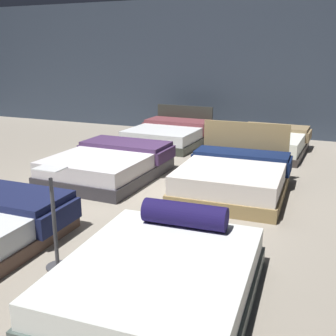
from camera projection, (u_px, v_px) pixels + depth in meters
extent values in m
cube|color=gray|center=(163.00, 189.00, 6.64)|extent=(18.00, 18.00, 0.02)
cube|color=#333D4C|center=(238.00, 67.00, 10.52)|extent=(18.00, 0.06, 3.50)
cube|color=#191F43|center=(5.00, 195.00, 4.99)|extent=(1.56, 0.79, 0.08)
cube|color=#191F43|center=(60.00, 217.00, 4.75)|extent=(0.10, 0.77, 0.25)
cube|color=#4A5751|center=(159.00, 291.00, 3.64)|extent=(1.73, 2.09, 0.17)
cube|color=white|center=(159.00, 271.00, 3.58)|extent=(1.67, 2.02, 0.23)
cylinder|color=#191246|center=(185.00, 214.00, 4.20)|extent=(0.90, 0.30, 0.25)
cube|color=#312E34|center=(108.00, 172.00, 7.14)|extent=(1.66, 2.18, 0.21)
cube|color=silver|center=(108.00, 160.00, 7.08)|extent=(1.60, 2.12, 0.24)
cube|color=#442C53|center=(126.00, 144.00, 7.61)|extent=(1.61, 0.80, 0.07)
cube|color=#442C53|center=(90.00, 147.00, 7.97)|extent=(0.09, 0.77, 0.21)
cube|color=#442C53|center=(166.00, 155.00, 7.34)|extent=(0.09, 0.77, 0.21)
cube|color=olive|center=(232.00, 188.00, 6.32)|extent=(1.63, 1.98, 0.20)
cube|color=silver|center=(233.00, 174.00, 6.25)|extent=(1.56, 1.91, 0.28)
cube|color=olive|center=(245.00, 150.00, 7.08)|extent=(1.48, 0.09, 0.98)
cube|color=#0F1C40|center=(242.00, 153.00, 6.80)|extent=(1.56, 0.59, 0.06)
cube|color=#0F1C40|center=(197.00, 158.00, 7.11)|extent=(0.07, 0.54, 0.24)
cube|color=#0F1C40|center=(289.00, 166.00, 6.58)|extent=(0.07, 0.54, 0.24)
cube|color=#31342D|center=(168.00, 141.00, 9.73)|extent=(1.68, 2.07, 0.18)
cube|color=silver|center=(168.00, 132.00, 9.67)|extent=(1.62, 2.01, 0.24)
cube|color=#31342D|center=(184.00, 121.00, 10.52)|extent=(1.52, 0.10, 0.81)
cube|color=brown|center=(179.00, 121.00, 10.17)|extent=(1.62, 0.77, 0.08)
cube|color=brown|center=(150.00, 125.00, 10.54)|extent=(0.11, 0.72, 0.22)
cube|color=brown|center=(209.00, 130.00, 9.88)|extent=(0.11, 0.72, 0.22)
cube|color=#342D2B|center=(269.00, 150.00, 8.90)|extent=(1.54, 2.05, 0.15)
cube|color=white|center=(270.00, 140.00, 8.84)|extent=(1.47, 1.99, 0.28)
cube|color=#856F4D|center=(276.00, 127.00, 9.35)|extent=(1.47, 0.71, 0.07)
cube|color=#856F4D|center=(244.00, 131.00, 9.68)|extent=(0.10, 0.66, 0.21)
cube|color=#856F4D|center=(309.00, 136.00, 9.09)|extent=(0.10, 0.66, 0.21)
cylinder|color=#3F3F44|center=(58.00, 266.00, 4.19)|extent=(0.24, 0.24, 0.02)
cylinder|color=#3F3F44|center=(54.00, 224.00, 4.06)|extent=(0.04, 0.04, 0.97)
cube|color=white|center=(50.00, 168.00, 3.90)|extent=(0.28, 0.20, 0.01)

